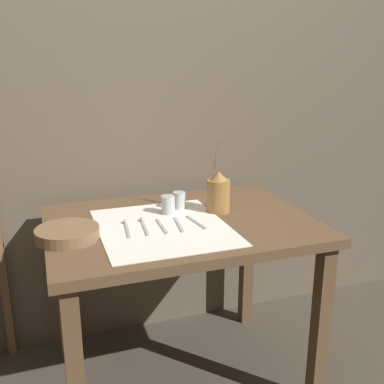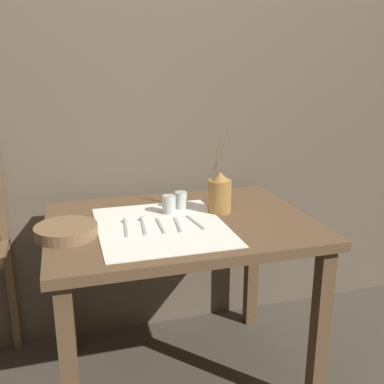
{
  "view_description": "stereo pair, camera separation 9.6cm",
  "coord_description": "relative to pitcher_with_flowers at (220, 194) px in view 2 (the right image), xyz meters",
  "views": [
    {
      "loc": [
        -0.54,
        -1.69,
        1.43
      ],
      "look_at": [
        0.05,
        0.0,
        0.9
      ],
      "focal_mm": 42.0,
      "sensor_mm": 36.0,
      "label": 1
    },
    {
      "loc": [
        -0.45,
        -1.72,
        1.43
      ],
      "look_at": [
        0.05,
        0.0,
        0.9
      ],
      "focal_mm": 42.0,
      "sensor_mm": 36.0,
      "label": 2
    }
  ],
  "objects": [
    {
      "name": "ground_plane",
      "position": [
        -0.19,
        -0.06,
        -0.86
      ],
      "size": [
        12.0,
        12.0,
        0.0
      ],
      "primitive_type": "plane",
      "color": "#473F35"
    },
    {
      "name": "stone_wall_back",
      "position": [
        -0.19,
        0.46,
        0.34
      ],
      "size": [
        7.0,
        0.06,
        2.4
      ],
      "color": "brown",
      "rests_on": "ground_plane"
    },
    {
      "name": "wooden_table",
      "position": [
        -0.19,
        -0.06,
        -0.2
      ],
      "size": [
        1.1,
        0.81,
        0.78
      ],
      "color": "brown",
      "rests_on": "ground_plane"
    },
    {
      "name": "linen_cloth",
      "position": [
        -0.29,
        -0.11,
        -0.08
      ],
      "size": [
        0.51,
        0.59,
        0.0
      ],
      "color": "white",
      "rests_on": "wooden_table"
    },
    {
      "name": "pitcher_with_flowers",
      "position": [
        0.0,
        0.0,
        0.0
      ],
      "size": [
        0.1,
        0.1,
        0.37
      ],
      "color": "olive",
      "rests_on": "wooden_table"
    },
    {
      "name": "wooden_bowl",
      "position": [
        -0.66,
        -0.11,
        -0.06
      ],
      "size": [
        0.24,
        0.24,
        0.04
      ],
      "color": "brown",
      "rests_on": "wooden_table"
    },
    {
      "name": "glass_tumbler_near",
      "position": [
        -0.22,
        0.04,
        -0.04
      ],
      "size": [
        0.06,
        0.06,
        0.08
      ],
      "color": "#B7C1BC",
      "rests_on": "wooden_table"
    },
    {
      "name": "glass_tumbler_far",
      "position": [
        -0.15,
        0.09,
        -0.04
      ],
      "size": [
        0.06,
        0.06,
        0.08
      ],
      "color": "#B7C1BC",
      "rests_on": "wooden_table"
    },
    {
      "name": "spoon_outer",
      "position": [
        -0.42,
        -0.05,
        -0.08
      ],
      "size": [
        0.04,
        0.18,
        0.02
      ],
      "color": "#A8A8AD",
      "rests_on": "wooden_table"
    },
    {
      "name": "spoon_inner",
      "position": [
        -0.35,
        -0.05,
        -0.08
      ],
      "size": [
        0.03,
        0.18,
        0.02
      ],
      "color": "#A8A8AD",
      "rests_on": "wooden_table"
    },
    {
      "name": "knife_center",
      "position": [
        -0.29,
        -0.11,
        -0.08
      ],
      "size": [
        0.02,
        0.17,
        0.0
      ],
      "color": "#A8A8AD",
      "rests_on": "wooden_table"
    },
    {
      "name": "fork_inner",
      "position": [
        -0.22,
        -0.11,
        -0.08
      ],
      "size": [
        0.03,
        0.17,
        0.0
      ],
      "color": "#A8A8AD",
      "rests_on": "wooden_table"
    },
    {
      "name": "fork_outer",
      "position": [
        -0.14,
        -0.11,
        -0.08
      ],
      "size": [
        0.04,
        0.17,
        0.0
      ],
      "color": "#A8A8AD",
      "rests_on": "wooden_table"
    }
  ]
}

